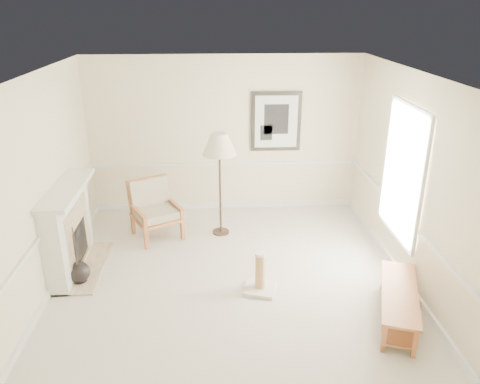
% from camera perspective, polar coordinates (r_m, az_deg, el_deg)
% --- Properties ---
extents(ground, '(5.50, 5.50, 0.00)m').
position_cam_1_polar(ground, '(6.76, -1.11, -11.26)').
color(ground, silver).
rests_on(ground, ground).
extents(room, '(5.04, 5.54, 2.92)m').
position_cam_1_polar(room, '(6.03, 0.04, 4.19)').
color(room, '#F2E5BD').
rests_on(room, ground).
extents(fireplace, '(0.64, 1.64, 1.31)m').
position_cam_1_polar(fireplace, '(7.29, -20.15, -4.36)').
color(fireplace, white).
rests_on(fireplace, ground).
extents(floor_vase, '(0.31, 0.31, 0.89)m').
position_cam_1_polar(floor_vase, '(7.10, -19.03, -9.28)').
color(floor_vase, black).
rests_on(floor_vase, ground).
extents(armchair, '(1.00, 1.03, 0.97)m').
position_cam_1_polar(armchair, '(8.05, -10.46, -1.72)').
color(armchair, '#A25534').
rests_on(armchair, ground).
extents(floor_lamp, '(0.70, 0.70, 1.78)m').
position_cam_1_polar(floor_lamp, '(7.61, -2.52, 5.51)').
color(floor_lamp, black).
rests_on(floor_lamp, ground).
extents(bench, '(0.88, 1.51, 0.41)m').
position_cam_1_polar(bench, '(6.29, 18.76, -12.44)').
color(bench, '#A25534').
rests_on(bench, ground).
extents(scratching_post, '(0.52, 0.52, 0.60)m').
position_cam_1_polar(scratching_post, '(6.56, 2.46, -10.49)').
color(scratching_post, white).
rests_on(scratching_post, ground).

